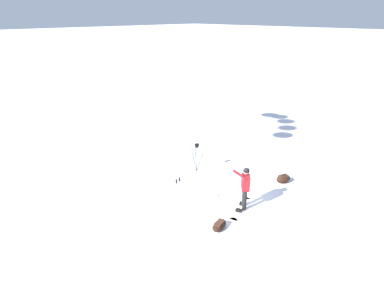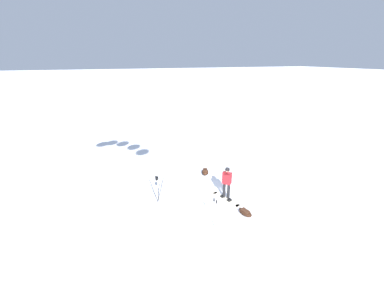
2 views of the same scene
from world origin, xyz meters
name	(u,v)px [view 1 (image 1 of 2)]	position (x,y,z in m)	size (l,w,h in m)	color
ground_plane	(232,198)	(0.00, 0.00, 0.00)	(300.00, 300.00, 0.00)	white
snowboarder	(245,184)	(-0.70, 0.23, 0.97)	(0.50, 0.73, 1.63)	black
snowboard	(240,208)	(-0.65, 0.34, 0.02)	(0.77, 1.73, 0.10)	beige
gear_bag_large	(219,225)	(-0.83, 1.72, 0.13)	(0.49, 0.74, 0.24)	black
camera_tripod	(197,152)	(2.43, -0.59, 0.93)	(0.67, 0.57, 1.31)	#262628
gear_bag_small	(283,179)	(-0.77, -2.40, 0.18)	(0.58, 0.73, 0.34)	black
ski_poles	(178,190)	(0.78, 2.01, 0.86)	(0.18, 0.21, 1.31)	gray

